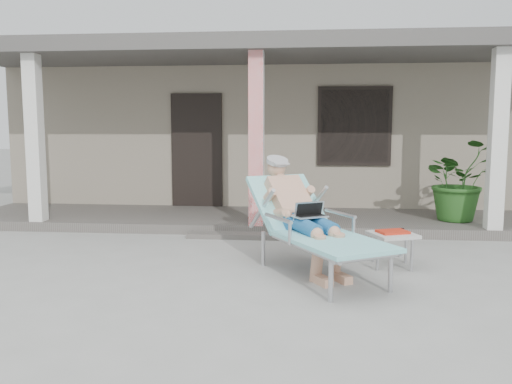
# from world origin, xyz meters

# --- Properties ---
(ground) EXTENTS (60.00, 60.00, 0.00)m
(ground) POSITION_xyz_m (0.00, 0.00, 0.00)
(ground) COLOR #9E9E99
(ground) RESTS_ON ground
(house) EXTENTS (10.40, 5.40, 3.30)m
(house) POSITION_xyz_m (0.00, 6.50, 1.67)
(house) COLOR gray
(house) RESTS_ON ground
(porch_deck) EXTENTS (10.00, 2.00, 0.15)m
(porch_deck) POSITION_xyz_m (0.00, 3.00, 0.07)
(porch_deck) COLOR #605B56
(porch_deck) RESTS_ON ground
(porch_overhang) EXTENTS (10.00, 2.30, 2.85)m
(porch_overhang) POSITION_xyz_m (0.00, 2.95, 2.79)
(porch_overhang) COLOR silver
(porch_overhang) RESTS_ON porch_deck
(porch_step) EXTENTS (2.00, 0.30, 0.07)m
(porch_step) POSITION_xyz_m (0.00, 1.85, 0.04)
(porch_step) COLOR #605B56
(porch_step) RESTS_ON ground
(lounger) EXTENTS (1.74, 2.19, 1.40)m
(lounger) POSITION_xyz_m (0.78, 0.12, 0.86)
(lounger) COLOR #B7B7BC
(lounger) RESTS_ON ground
(side_table) EXTENTS (0.62, 0.62, 0.43)m
(side_table) POSITION_xyz_m (1.79, 0.41, 0.37)
(side_table) COLOR beige
(side_table) RESTS_ON ground
(potted_palm) EXTENTS (1.39, 1.28, 1.30)m
(potted_palm) POSITION_xyz_m (3.18, 2.87, 0.80)
(potted_palm) COLOR #26591E
(potted_palm) RESTS_ON porch_deck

